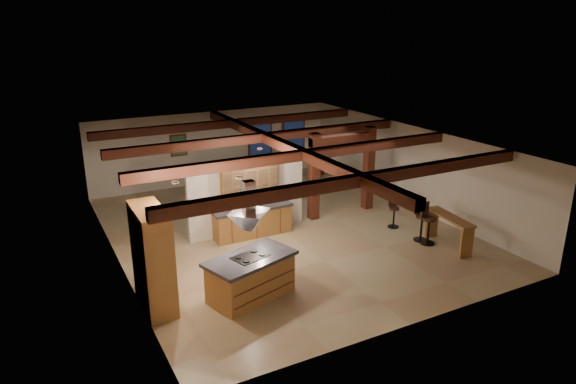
% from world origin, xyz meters
% --- Properties ---
extents(ground, '(12.00, 12.00, 0.00)m').
position_xyz_m(ground, '(0.00, 0.00, 0.00)').
color(ground, tan).
rests_on(ground, ground).
extents(room_walls, '(12.00, 12.00, 12.00)m').
position_xyz_m(room_walls, '(0.00, 0.00, 1.78)').
color(room_walls, beige).
rests_on(room_walls, ground).
extents(ceiling_beams, '(10.00, 12.00, 0.28)m').
position_xyz_m(ceiling_beams, '(0.00, 0.00, 2.76)').
color(ceiling_beams, '#3B170E').
rests_on(ceiling_beams, room_walls).
extents(timber_posts, '(2.50, 0.30, 2.90)m').
position_xyz_m(timber_posts, '(2.50, 0.50, 1.76)').
color(timber_posts, '#3B170E').
rests_on(timber_posts, ground).
extents(partition_wall, '(3.80, 0.18, 2.20)m').
position_xyz_m(partition_wall, '(-1.00, 0.50, 1.10)').
color(partition_wall, beige).
rests_on(partition_wall, ground).
extents(pantry_cabinet, '(0.67, 1.60, 2.40)m').
position_xyz_m(pantry_cabinet, '(-4.67, -2.60, 1.20)').
color(pantry_cabinet, brown).
rests_on(pantry_cabinet, ground).
extents(back_counter, '(2.50, 0.66, 0.94)m').
position_xyz_m(back_counter, '(-1.00, 0.11, 0.48)').
color(back_counter, brown).
rests_on(back_counter, ground).
extents(upper_display_cabinet, '(1.80, 0.36, 0.95)m').
position_xyz_m(upper_display_cabinet, '(-1.00, 0.31, 1.85)').
color(upper_display_cabinet, brown).
rests_on(upper_display_cabinet, partition_wall).
extents(range_hood, '(1.10, 1.10, 1.40)m').
position_xyz_m(range_hood, '(-2.56, -3.25, 1.78)').
color(range_hood, silver).
rests_on(range_hood, room_walls).
extents(back_windows, '(2.70, 0.07, 1.70)m').
position_xyz_m(back_windows, '(2.80, 5.93, 1.50)').
color(back_windows, '#3B170E').
rests_on(back_windows, room_walls).
extents(framed_art, '(0.65, 0.05, 0.85)m').
position_xyz_m(framed_art, '(-1.50, 5.94, 1.70)').
color(framed_art, '#3B170E').
rests_on(framed_art, room_walls).
extents(recessed_cans, '(3.16, 2.46, 0.03)m').
position_xyz_m(recessed_cans, '(-2.53, -1.93, 2.87)').
color(recessed_cans, silver).
rests_on(recessed_cans, room_walls).
extents(kitchen_island, '(2.36, 1.71, 1.06)m').
position_xyz_m(kitchen_island, '(-2.56, -3.25, 0.53)').
color(kitchen_island, brown).
rests_on(kitchen_island, ground).
extents(dining_table, '(1.76, 1.04, 0.61)m').
position_xyz_m(dining_table, '(-0.68, 2.85, 0.30)').
color(dining_table, '#412010').
rests_on(dining_table, ground).
extents(sofa, '(2.19, 1.55, 0.60)m').
position_xyz_m(sofa, '(2.17, 5.50, 0.30)').
color(sofa, black).
rests_on(sofa, ground).
extents(microwave, '(0.57, 0.49, 0.27)m').
position_xyz_m(microwave, '(-1.05, 0.11, 1.07)').
color(microwave, silver).
rests_on(microwave, back_counter).
extents(bar_counter, '(0.67, 1.83, 0.94)m').
position_xyz_m(bar_counter, '(3.72, -3.29, 0.63)').
color(bar_counter, brown).
rests_on(bar_counter, ground).
extents(side_table, '(0.52, 0.52, 0.52)m').
position_xyz_m(side_table, '(4.21, 4.88, 0.26)').
color(side_table, '#3B170E').
rests_on(side_table, ground).
extents(table_lamp, '(0.28, 0.28, 0.33)m').
position_xyz_m(table_lamp, '(4.21, 4.88, 0.75)').
color(table_lamp, black).
rests_on(table_lamp, side_table).
extents(bar_stool_a, '(0.44, 0.46, 1.24)m').
position_xyz_m(bar_stool_a, '(3.32, -2.85, 0.63)').
color(bar_stool_a, black).
rests_on(bar_stool_a, ground).
extents(bar_stool_b, '(0.43, 0.45, 1.21)m').
position_xyz_m(bar_stool_b, '(3.32, -2.57, 0.61)').
color(bar_stool_b, black).
rests_on(bar_stool_b, ground).
extents(bar_stool_c, '(0.37, 0.38, 1.02)m').
position_xyz_m(bar_stool_c, '(3.27, -1.36, 0.52)').
color(bar_stool_c, black).
rests_on(bar_stool_c, ground).
extents(dining_chairs, '(2.10, 2.10, 1.11)m').
position_xyz_m(dining_chairs, '(-0.68, 2.85, 0.57)').
color(dining_chairs, '#3B170E').
rests_on(dining_chairs, ground).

